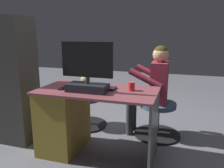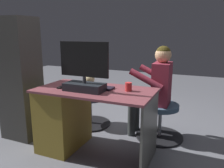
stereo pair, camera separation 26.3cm
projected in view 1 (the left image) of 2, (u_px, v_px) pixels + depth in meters
The scene contains 12 objects.
ground_plane at pixel (108, 139), 2.87m from camera, with size 10.00×10.00×0.00m, color slate.
desk at pixel (71, 117), 2.55m from camera, with size 1.26×0.66×0.73m.
monitor at pixel (87, 76), 2.27m from camera, with size 0.54×0.20×0.50m.
keyboard at pixel (97, 87), 2.43m from camera, with size 0.42×0.14×0.02m, color black.
computer_mouse at pixel (73, 85), 2.51m from camera, with size 0.06×0.10×0.04m, color #262926.
cup at pixel (131, 86), 2.33m from camera, with size 0.07×0.07×0.09m, color red.
tv_remote at pixel (63, 88), 2.41m from camera, with size 0.04×0.15×0.02m, color black.
office_chair_teddy at pixel (86, 109), 3.25m from camera, with size 0.58×0.58×0.45m.
teddy_bear at pixel (86, 86), 3.18m from camera, with size 0.21×0.21×0.31m.
visitor_chair at pixel (158, 117), 2.93m from camera, with size 0.60×0.60×0.45m.
person at pixel (153, 84), 2.85m from camera, with size 0.51×0.48×1.17m.
equipment_rack at pixel (15, 81), 2.69m from camera, with size 0.44×0.36×1.51m, color #343330.
Camera 1 is at (-0.84, 2.50, 1.32)m, focal length 36.20 mm.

